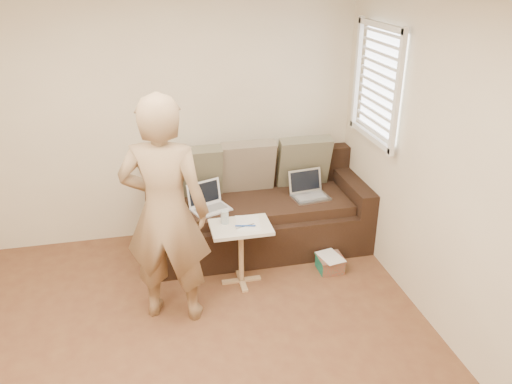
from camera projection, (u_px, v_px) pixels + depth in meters
floor at (189, 384)px, 3.56m from camera, size 4.50×4.50×0.00m
wall_back at (158, 117)px, 5.00m from camera, size 4.00×0.00×4.00m
wall_right at (475, 190)px, 3.41m from camera, size 0.00×4.50×4.50m
window_blinds at (378, 83)px, 4.56m from camera, size 0.12×0.88×1.08m
sofa at (257, 208)px, 5.13m from camera, size 2.20×0.95×0.85m
pillow_left at (194, 172)px, 5.03m from camera, size 0.55×0.29×0.57m
pillow_mid at (248, 167)px, 5.17m from camera, size 0.55×0.27×0.57m
pillow_right at (303, 162)px, 5.29m from camera, size 0.55×0.28×0.57m
laptop_silver at (311, 198)px, 5.12m from camera, size 0.39×0.30×0.24m
laptop_white at (211, 210)px, 4.87m from camera, size 0.42×0.37×0.26m
person at (165, 213)px, 3.88m from camera, size 0.80×0.65×1.90m
side_table at (241, 254)px, 4.57m from camera, size 0.53×0.37×0.59m
drinking_glass at (225, 217)px, 4.47m from camera, size 0.07×0.07×0.12m
scissors at (245, 226)px, 4.42m from camera, size 0.19×0.11×0.02m
paper_on_table at (248, 223)px, 4.48m from camera, size 0.25×0.33×0.00m
striped_box at (330, 263)px, 4.83m from camera, size 0.24×0.24×0.15m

